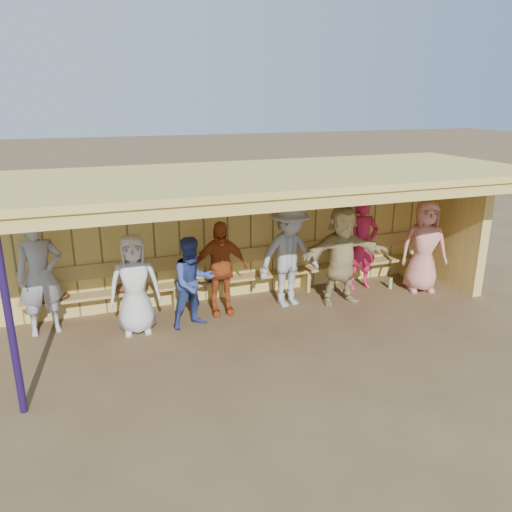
# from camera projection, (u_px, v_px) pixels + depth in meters

# --- Properties ---
(ground) EXTENTS (90.00, 90.00, 0.00)m
(ground) POSITION_uv_depth(u_px,v_px,m) (263.00, 321.00, 8.41)
(ground) COLOR brown
(ground) RESTS_ON ground
(player_a) EXTENTS (0.75, 0.55, 1.90)m
(player_a) POSITION_uv_depth(u_px,v_px,m) (40.00, 276.00, 7.74)
(player_a) COLOR #9A9AA2
(player_a) RESTS_ON ground
(player_b) EXTENTS (0.83, 0.57, 1.62)m
(player_b) POSITION_uv_depth(u_px,v_px,m) (135.00, 284.00, 7.81)
(player_b) COLOR silver
(player_b) RESTS_ON ground
(player_c) EXTENTS (0.85, 0.72, 1.51)m
(player_c) POSITION_uv_depth(u_px,v_px,m) (193.00, 282.00, 8.03)
(player_c) COLOR navy
(player_c) RESTS_ON ground
(player_d) EXTENTS (0.99, 0.45, 1.65)m
(player_d) POSITION_uv_depth(u_px,v_px,m) (220.00, 268.00, 8.49)
(player_d) COLOR #B1491C
(player_d) RESTS_ON ground
(player_e) EXTENTS (1.31, 0.89, 1.88)m
(player_e) POSITION_uv_depth(u_px,v_px,m) (289.00, 255.00, 8.82)
(player_e) COLOR #97989F
(player_e) RESTS_ON ground
(player_f) EXTENTS (1.70, 0.59, 1.81)m
(player_f) POSITION_uv_depth(u_px,v_px,m) (342.00, 255.00, 8.94)
(player_f) COLOR tan
(player_f) RESTS_ON ground
(player_g) EXTENTS (0.66, 0.43, 1.80)m
(player_g) POSITION_uv_depth(u_px,v_px,m) (362.00, 244.00, 9.63)
(player_g) COLOR #CB2049
(player_g) RESTS_ON ground
(player_h) EXTENTS (1.01, 0.83, 1.78)m
(player_h) POSITION_uv_depth(u_px,v_px,m) (424.00, 246.00, 9.52)
(player_h) COLOR tan
(player_h) RESTS_ON ground
(dugout_structure) EXTENTS (8.80, 3.20, 2.50)m
(dugout_structure) POSITION_uv_depth(u_px,v_px,m) (270.00, 213.00, 8.64)
(dugout_structure) COLOR #D8B95C
(dugout_structure) RESTS_ON ground
(bench) EXTENTS (7.60, 0.34, 0.93)m
(bench) POSITION_uv_depth(u_px,v_px,m) (242.00, 271.00, 9.25)
(bench) COLOR tan
(bench) RESTS_ON ground
(dugout_equipment) EXTENTS (7.04, 0.62, 0.80)m
(dugout_equipment) POSITION_uv_depth(u_px,v_px,m) (193.00, 282.00, 8.83)
(dugout_equipment) COLOR orange
(dugout_equipment) RESTS_ON ground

